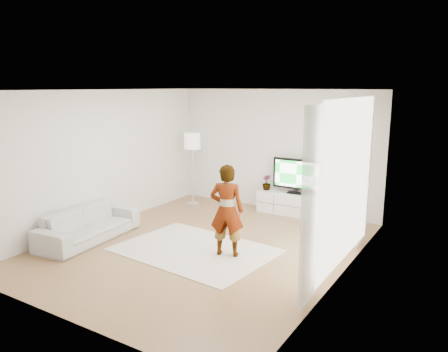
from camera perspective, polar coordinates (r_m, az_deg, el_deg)
The scene contains 17 objects.
floor at distance 8.06m, azimuth -2.73°, elevation -9.19°, with size 6.00×6.00×0.00m, color #AF864F.
ceiling at distance 7.53m, azimuth -2.94°, elevation 11.14°, with size 6.00×6.00×0.00m, color white.
wall_left at distance 9.30m, azimuth -15.64°, elevation 2.16°, with size 0.02×6.00×2.80m, color silver.
wall_right at distance 6.61m, azimuth 15.32°, elevation -1.57°, with size 0.02×6.00×2.80m, color silver.
wall_back at distance 10.25m, azimuth 6.73°, elevation 3.36°, with size 5.00×0.02×2.80m, color silver.
wall_front at distance 5.54m, azimuth -20.76°, elevation -4.47°, with size 5.00×0.02×2.80m, color silver.
window at distance 6.89m, azimuth 15.90°, elevation -0.66°, with size 0.01×2.60×2.50m, color white.
curtain_near at distance 5.73m, azimuth 11.46°, elevation -3.92°, with size 0.04×0.70×2.60m, color white.
curtain_far at distance 8.16m, azimuth 17.86°, elevation 0.39°, with size 0.04×0.70×2.60m, color white.
media_console at distance 10.02m, azimuth 9.32°, elevation -3.66°, with size 1.73×0.49×0.49m.
television at distance 9.89m, azimuth 9.51°, elevation 0.14°, with size 1.14×0.22×0.79m.
game_console at distance 9.69m, azimuth 13.53°, elevation -2.26°, with size 0.08×0.16×0.20m.
potted_plant at distance 10.21m, azimuth 5.58°, elevation -0.86°, with size 0.19×0.19×0.35m, color #3F7238.
rug at distance 7.89m, azimuth -3.82°, elevation -9.61°, with size 2.67×1.92×0.01m, color beige.
player at distance 7.40m, azimuth 0.36°, elevation -4.51°, with size 0.58×0.38×1.59m, color #334772.
sofa at distance 8.68m, azimuth -17.27°, elevation -6.05°, with size 2.08×0.81×0.61m, color beige.
floor_lamp at distance 10.59m, azimuth -4.18°, elevation 4.16°, with size 0.39×0.39×1.76m.
Camera 1 is at (4.28, -6.20, 2.87)m, focal length 35.00 mm.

